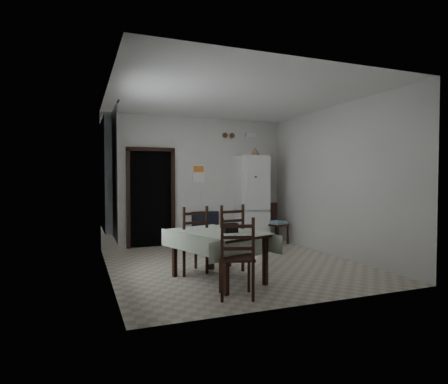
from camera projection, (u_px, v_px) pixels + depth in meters
ground at (234, 264)px, 6.54m from camera, size 4.50×4.50×0.00m
ceiling at (235, 97)px, 6.43m from camera, size 4.20×4.50×0.02m
wall_back at (196, 181)px, 8.58m from camera, size 4.20×0.02×2.90m
wall_front at (309, 183)px, 4.39m from camera, size 4.20×0.02×2.90m
wall_left at (108, 182)px, 5.73m from camera, size 0.02×4.50×2.90m
wall_right at (334, 181)px, 7.25m from camera, size 0.02×4.50×2.90m
doorway at (149, 198)px, 8.40m from camera, size 1.06×0.52×2.22m
window_recess at (106, 175)px, 5.52m from camera, size 0.10×1.20×1.60m
curtain at (113, 175)px, 5.56m from camera, size 0.02×1.45×1.85m
curtain_rod at (113, 111)px, 5.53m from camera, size 0.02×1.60×0.02m
calendar at (199, 173)px, 8.58m from camera, size 0.28×0.02×0.40m
calendar_image at (199, 169)px, 8.57m from camera, size 0.24×0.01×0.14m
light_switch at (203, 196)px, 8.64m from camera, size 0.08×0.02×0.12m
vent_left at (225, 135)px, 8.78m from camera, size 0.12×0.03×0.12m
vent_right at (232, 136)px, 8.85m from camera, size 0.12×0.03×0.12m
emergency_light at (251, 135)px, 8.99m from camera, size 0.25×0.07×0.09m
fridge at (251, 199)px, 8.75m from camera, size 0.71×0.71×2.03m
tan_cone at (255, 152)px, 8.66m from camera, size 0.25×0.25×0.18m
navy_seat at (208, 229)px, 8.39m from camera, size 0.66×0.64×0.74m
corner_chair at (277, 224)px, 8.57m from camera, size 0.52×0.52×0.93m
dining_table at (218, 256)px, 5.48m from camera, size 1.33×1.63×0.73m
black_bag at (230, 228)px, 5.32m from camera, size 0.21×0.13×0.13m
dining_chair_far_left at (190, 239)px, 5.94m from camera, size 0.53×0.53×1.07m
dining_chair_far_right at (226, 237)px, 6.09m from camera, size 0.53×0.53×1.08m
dining_chair_near_head at (236, 257)px, 4.71m from camera, size 0.55×0.55×1.03m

